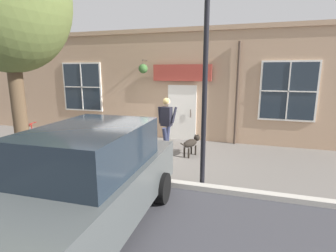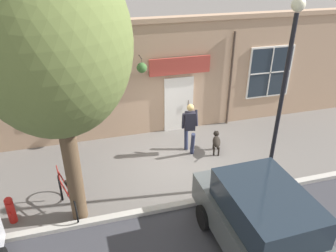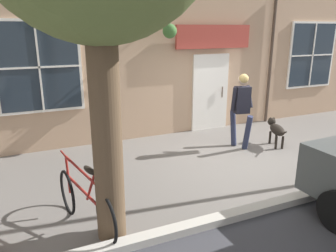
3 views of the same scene
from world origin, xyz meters
The scene contains 5 objects.
ground_plane centered at (0.00, 0.00, 0.00)m, with size 90.00×90.00×0.00m, color #66605B.
storefront_facade centered at (-2.34, 0.02, 2.10)m, with size 0.95×18.00×4.16m.
pedestrian_walking centered at (-0.55, 0.44, 1.08)m, with size 0.78×0.61×1.78m.
dog_on_leash centered at (-0.31, 1.33, 0.41)m, with size 1.02×0.48×0.64m.
leaning_bicycle centered at (1.25, -3.55, 0.38)m, with size 1.67×0.52×1.01m.
Camera 3 is at (5.55, -4.17, 2.77)m, focal length 35.00 mm.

